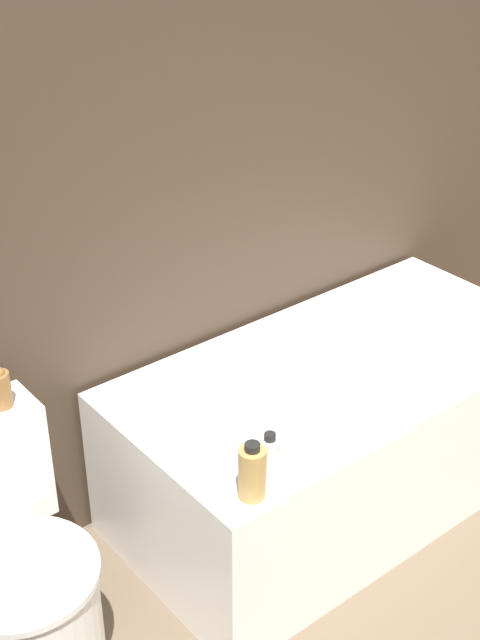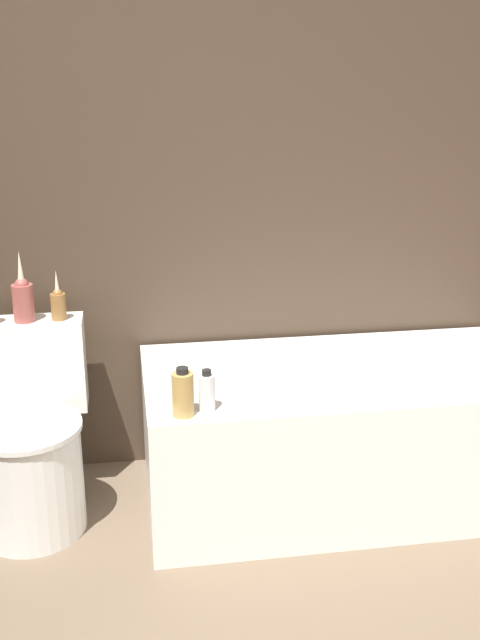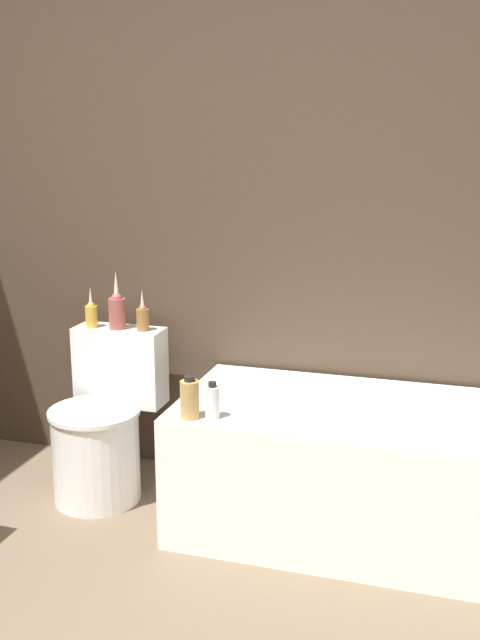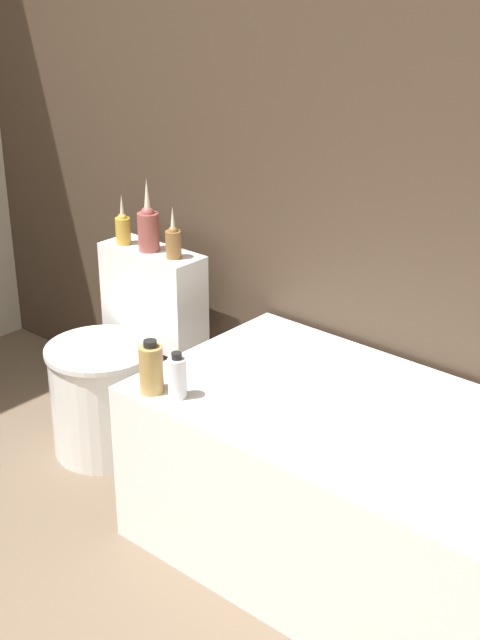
# 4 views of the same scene
# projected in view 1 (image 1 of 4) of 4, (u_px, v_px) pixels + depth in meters

# --- Properties ---
(wall_back_tiled) EXTENTS (6.40, 0.06, 2.60)m
(wall_back_tiled) POSITION_uv_depth(u_px,v_px,m) (42.00, 150.00, 2.36)
(wall_back_tiled) COLOR #423326
(wall_back_tiled) RESTS_ON ground_plane
(bathtub) EXTENTS (1.52, 0.76, 0.54)m
(bathtub) POSITION_uv_depth(u_px,v_px,m) (339.00, 429.00, 2.99)
(bathtub) COLOR white
(bathtub) RESTS_ON ground
(toilet) EXTENTS (0.42, 0.56, 0.73)m
(toilet) POSITION_uv_depth(u_px,v_px,m) (12.00, 585.00, 2.35)
(toilet) COLOR white
(toilet) RESTS_ON ground
(shampoo_bottle_tall) EXTENTS (0.07, 0.07, 0.17)m
(shampoo_bottle_tall) POSITION_uv_depth(u_px,v_px,m) (252.00, 472.00, 2.27)
(shampoo_bottle_tall) COLOR tan
(shampoo_bottle_tall) RESTS_ON bathtub
(shampoo_bottle_short) EXTENTS (0.06, 0.06, 0.15)m
(shampoo_bottle_short) POSITION_uv_depth(u_px,v_px,m) (269.00, 458.00, 2.33)
(shampoo_bottle_short) COLOR silver
(shampoo_bottle_short) RESTS_ON bathtub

